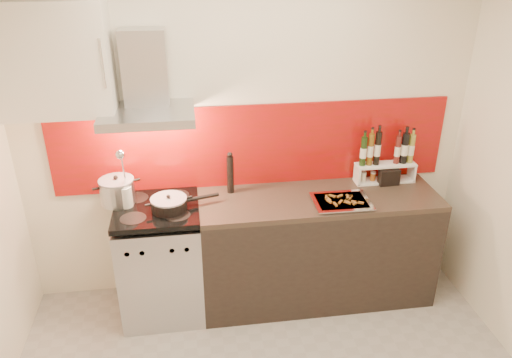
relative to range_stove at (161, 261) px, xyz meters
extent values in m
cube|color=silver|center=(0.70, 0.30, 0.86)|extent=(3.40, 0.02, 2.60)
cube|color=maroon|center=(0.75, 0.29, 0.78)|extent=(3.00, 0.02, 0.64)
cube|color=#B7B7BA|center=(0.00, 0.00, -0.02)|extent=(0.60, 0.60, 0.84)
cube|color=black|center=(0.00, -0.28, -0.11)|extent=(0.50, 0.02, 0.40)
cube|color=#B7B7BA|center=(0.00, -0.28, 0.28)|extent=(0.56, 0.02, 0.12)
cube|color=#FF190C|center=(0.00, -0.29, 0.28)|extent=(0.10, 0.01, 0.04)
cube|color=black|center=(0.00, 0.00, 0.45)|extent=(0.60, 0.60, 0.04)
cube|color=black|center=(1.20, 0.00, -0.01)|extent=(1.80, 0.60, 0.86)
cube|color=#30261D|center=(1.20, 0.00, 0.44)|extent=(1.80, 0.60, 0.04)
cube|color=#B7B7BA|center=(0.00, 0.05, 1.14)|extent=(0.62, 0.50, 0.06)
cube|color=#B7B7BA|center=(0.00, 0.20, 1.42)|extent=(0.30, 0.18, 0.50)
sphere|color=#FFD18C|center=(-0.15, 0.05, 1.10)|extent=(0.07, 0.07, 0.07)
sphere|color=#FFD18C|center=(0.15, 0.05, 1.10)|extent=(0.07, 0.07, 0.07)
cube|color=white|center=(-0.55, 0.13, 1.51)|extent=(0.70, 0.35, 0.72)
cylinder|color=#B7B7BA|center=(-0.27, 0.11, 0.55)|extent=(0.25, 0.25, 0.17)
cylinder|color=#99999E|center=(-0.27, 0.11, 0.65)|extent=(0.25, 0.25, 0.01)
sphere|color=black|center=(-0.27, 0.11, 0.67)|extent=(0.03, 0.03, 0.03)
cylinder|color=black|center=(0.10, -0.06, 0.51)|extent=(0.25, 0.25, 0.08)
cylinder|color=#99999E|center=(0.10, -0.06, 0.55)|extent=(0.26, 0.26, 0.01)
sphere|color=black|center=(0.10, -0.06, 0.57)|extent=(0.03, 0.03, 0.03)
cylinder|color=black|center=(0.33, 0.01, 0.52)|extent=(0.24, 0.09, 0.03)
cylinder|color=silver|center=(-0.21, 0.04, 0.54)|extent=(0.10, 0.10, 0.16)
cylinder|color=silver|center=(-0.20, 0.04, 0.75)|extent=(0.01, 0.08, 0.30)
sphere|color=silver|center=(-0.20, -0.03, 0.90)|extent=(0.07, 0.07, 0.07)
cylinder|color=black|center=(0.55, 0.17, 0.60)|extent=(0.05, 0.05, 0.29)
sphere|color=black|center=(0.55, 0.17, 0.77)|extent=(0.04, 0.04, 0.04)
cube|color=white|center=(1.77, 0.18, 0.47)|extent=(0.47, 0.13, 0.01)
cube|color=white|center=(1.54, 0.18, 0.53)|extent=(0.01, 0.13, 0.13)
cube|color=white|center=(1.99, 0.18, 0.53)|extent=(0.02, 0.13, 0.13)
cube|color=white|center=(1.77, 0.18, 0.60)|extent=(0.47, 0.13, 0.02)
cylinder|color=black|center=(1.58, 0.18, 0.73)|extent=(0.05, 0.05, 0.23)
cylinder|color=brown|center=(1.63, 0.18, 0.74)|extent=(0.05, 0.05, 0.25)
cylinder|color=black|center=(1.69, 0.18, 0.75)|extent=(0.05, 0.05, 0.27)
cylinder|color=#571B17|center=(1.85, 0.18, 0.72)|extent=(0.04, 0.04, 0.22)
cylinder|color=black|center=(1.91, 0.18, 0.73)|extent=(0.06, 0.06, 0.24)
cylinder|color=olive|center=(1.96, 0.18, 0.73)|extent=(0.05, 0.05, 0.23)
cylinder|color=beige|center=(1.60, 0.18, 0.50)|extent=(0.04, 0.04, 0.06)
cylinder|color=#AD5A1C|center=(1.68, 0.18, 0.50)|extent=(0.04, 0.04, 0.06)
cylinder|color=brown|center=(1.75, 0.18, 0.50)|extent=(0.04, 0.04, 0.06)
cylinder|color=#B9B6AE|center=(1.83, 0.18, 0.51)|extent=(0.04, 0.04, 0.07)
cube|color=black|center=(1.78, 0.12, 0.52)|extent=(0.16, 0.07, 0.14)
cube|color=silver|center=(1.33, -0.13, 0.47)|extent=(0.40, 0.31, 0.01)
cube|color=silver|center=(1.33, -0.13, 0.48)|extent=(0.42, 0.33, 0.01)
cube|color=red|center=(1.33, -0.13, 0.48)|extent=(0.36, 0.27, 0.01)
cube|color=brown|center=(1.40, -0.08, 0.49)|extent=(0.03, 0.05, 0.01)
cube|color=brown|center=(1.33, -0.07, 0.49)|extent=(0.05, 0.04, 0.01)
cube|color=brown|center=(1.40, -0.09, 0.49)|extent=(0.05, 0.04, 0.01)
cube|color=brown|center=(1.45, -0.19, 0.49)|extent=(0.05, 0.04, 0.01)
cube|color=brown|center=(1.23, -0.07, 0.49)|extent=(0.03, 0.05, 0.01)
cube|color=brown|center=(1.37, -0.14, 0.49)|extent=(0.04, 0.05, 0.01)
cube|color=brown|center=(1.31, -0.16, 0.49)|extent=(0.04, 0.05, 0.01)
cube|color=brown|center=(1.36, -0.17, 0.49)|extent=(0.05, 0.05, 0.01)
cube|color=brown|center=(1.37, -0.13, 0.49)|extent=(0.05, 0.04, 0.01)
cube|color=brown|center=(1.26, -0.19, 0.49)|extent=(0.02, 0.05, 0.01)
cube|color=brown|center=(1.41, -0.19, 0.49)|extent=(0.05, 0.04, 0.01)
cube|color=brown|center=(1.41, -0.17, 0.49)|extent=(0.05, 0.03, 0.01)
cube|color=brown|center=(1.24, -0.10, 0.49)|extent=(0.03, 0.05, 0.01)
cube|color=brown|center=(1.28, -0.06, 0.49)|extent=(0.05, 0.05, 0.01)
cube|color=brown|center=(1.41, -0.10, 0.49)|extent=(0.04, 0.05, 0.01)
cube|color=brown|center=(1.23, -0.14, 0.49)|extent=(0.03, 0.05, 0.01)
camera|label=1|loc=(0.26, -3.18, 2.19)|focal=35.00mm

